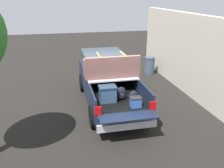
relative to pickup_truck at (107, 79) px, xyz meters
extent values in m
plane|color=black|center=(-0.37, 0.00, -0.98)|extent=(40.00, 40.00, 0.00)
cube|color=#162138|center=(-0.37, 0.00, -0.36)|extent=(5.50, 1.92, 0.47)
cube|color=black|center=(-1.57, 0.00, -0.11)|extent=(2.80, 1.80, 0.04)
cube|color=#162138|center=(-1.57, 0.93, 0.12)|extent=(2.80, 0.06, 0.50)
cube|color=#162138|center=(-1.57, -0.93, 0.12)|extent=(2.80, 0.06, 0.50)
cube|color=#162138|center=(-0.20, 0.00, 0.12)|extent=(0.06, 1.80, 0.50)
cube|color=#162138|center=(-3.25, 0.00, -0.11)|extent=(0.55, 1.80, 0.04)
cube|color=#B2B2B7|center=(-0.80, 0.00, 0.39)|extent=(1.25, 1.92, 0.04)
cube|color=#162138|center=(0.98, 0.00, 0.12)|extent=(2.30, 1.92, 0.50)
cube|color=#2D3842|center=(0.88, 0.00, 0.66)|extent=(1.94, 1.76, 0.58)
cube|color=#162138|center=(2.33, 0.00, 0.06)|extent=(0.40, 1.82, 0.38)
cube|color=#B2B2B7|center=(-3.09, 0.00, -0.48)|extent=(0.24, 1.92, 0.24)
cube|color=red|center=(-2.99, 0.88, 0.05)|extent=(0.06, 0.20, 0.28)
cube|color=red|center=(-2.99, -0.88, 0.05)|extent=(0.06, 0.20, 0.28)
cylinder|color=black|center=(1.38, 0.88, -0.58)|extent=(0.80, 0.30, 0.80)
cylinder|color=black|center=(1.38, -0.88, -0.58)|extent=(0.80, 0.30, 0.80)
cylinder|color=black|center=(-2.12, 0.88, -0.58)|extent=(0.80, 0.30, 0.80)
cylinder|color=black|center=(-2.12, -0.88, -0.58)|extent=(0.80, 0.30, 0.80)
cube|color=#335170|center=(-2.05, 0.39, 0.16)|extent=(0.40, 0.55, 0.50)
cube|color=#23394E|center=(-2.05, 0.39, 0.44)|extent=(0.44, 0.59, 0.05)
ellipsoid|color=black|center=(-1.98, -0.10, 0.14)|extent=(0.20, 0.36, 0.46)
ellipsoid|color=black|center=(-2.09, -0.10, 0.07)|extent=(0.09, 0.25, 0.20)
ellipsoid|color=black|center=(-2.31, -0.45, 0.12)|extent=(0.20, 0.32, 0.41)
ellipsoid|color=black|center=(-2.42, -0.45, 0.05)|extent=(0.09, 0.22, 0.18)
cube|color=#3359B2|center=(-2.67, -0.41, 0.06)|extent=(0.26, 0.34, 0.30)
cube|color=#262628|center=(-2.67, -0.41, 0.23)|extent=(0.28, 0.36, 0.04)
cube|color=brown|center=(-0.80, 0.00, 0.62)|extent=(0.83, 2.06, 0.42)
cube|color=brown|center=(-1.13, 0.00, 1.03)|extent=(0.16, 2.06, 0.40)
cube|color=brown|center=(-0.75, 0.93, 0.94)|extent=(0.59, 0.20, 0.22)
cube|color=brown|center=(-0.75, -0.93, 0.94)|extent=(0.59, 0.20, 0.22)
cube|color=yellow|center=(-0.80, 0.46, 1.24)|extent=(0.93, 0.03, 0.02)
cube|color=yellow|center=(-0.80, -0.47, 1.24)|extent=(0.93, 0.03, 0.02)
cube|color=beige|center=(1.14, -3.88, 0.80)|extent=(8.38, 0.36, 3.56)
cylinder|color=#3F4C66|center=(3.17, -3.12, -0.53)|extent=(0.56, 0.56, 0.90)
cylinder|color=#3F4C66|center=(3.17, -3.12, -0.04)|extent=(0.60, 0.60, 0.08)
camera|label=1|loc=(-9.64, 1.91, 3.41)|focal=39.60mm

